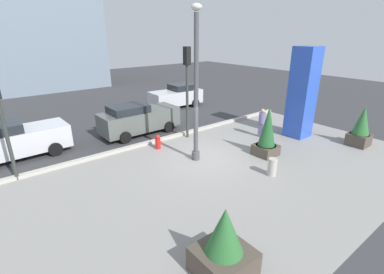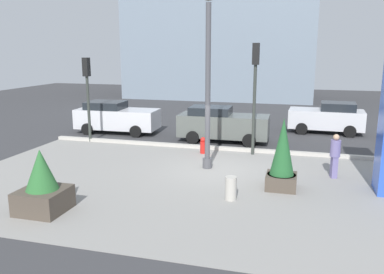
% 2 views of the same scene
% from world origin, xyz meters
% --- Properties ---
extents(ground_plane, '(60.00, 60.00, 0.00)m').
position_xyz_m(ground_plane, '(0.00, 4.00, 0.00)').
color(ground_plane, '#38383A').
extents(plaza_pavement, '(18.00, 10.00, 0.02)m').
position_xyz_m(plaza_pavement, '(0.00, -2.00, 0.00)').
color(plaza_pavement, gray).
rests_on(plaza_pavement, ground_plane).
extents(curb_strip, '(18.00, 0.24, 0.16)m').
position_xyz_m(curb_strip, '(0.00, 3.12, 0.08)').
color(curb_strip, '#B7B2A8').
rests_on(curb_strip, ground_plane).
extents(lamp_post, '(0.44, 0.44, 6.56)m').
position_xyz_m(lamp_post, '(-0.41, 0.14, 3.20)').
color(lamp_post, '#4C4C51').
rests_on(lamp_post, ground_plane).
extents(art_pillar_blue, '(1.15, 1.15, 4.85)m').
position_xyz_m(art_pillar_blue, '(6.08, -0.94, 2.43)').
color(art_pillar_blue, blue).
rests_on(art_pillar_blue, ground_plane).
extents(potted_plant_near_right, '(1.00, 1.00, 2.40)m').
position_xyz_m(potted_plant_near_right, '(2.52, -1.53, 1.09)').
color(potted_plant_near_right, '#4C4238').
rests_on(potted_plant_near_right, ground_plane).
extents(potted_plant_curbside, '(1.29, 1.29, 1.85)m').
position_xyz_m(potted_plant_curbside, '(-3.95, -5.30, 0.77)').
color(potted_plant_curbside, '#4C4238').
rests_on(potted_plant_curbside, ground_plane).
extents(potted_plant_mid_plaza, '(0.97, 0.97, 2.08)m').
position_xyz_m(potted_plant_mid_plaza, '(7.27, -3.73, 0.96)').
color(potted_plant_mid_plaza, '#4C4238').
rests_on(potted_plant_mid_plaza, ground_plane).
extents(fire_hydrant, '(0.36, 0.26, 0.75)m').
position_xyz_m(fire_hydrant, '(-1.11, 2.29, 0.37)').
color(fire_hydrant, red).
rests_on(fire_hydrant, ground_plane).
extents(concrete_bollard, '(0.36, 0.36, 0.75)m').
position_xyz_m(concrete_bollard, '(1.07, -2.98, 0.38)').
color(concrete_bollard, '#B2ADA3').
rests_on(concrete_bollard, ground_plane).
extents(traffic_light_far_side, '(0.28, 0.42, 4.18)m').
position_xyz_m(traffic_light_far_side, '(-7.19, 3.07, 2.83)').
color(traffic_light_far_side, '#333833').
rests_on(traffic_light_far_side, ground_plane).
extents(traffic_light_corner, '(0.28, 0.42, 4.84)m').
position_xyz_m(traffic_light_corner, '(1.06, 2.70, 3.26)').
color(traffic_light_corner, '#333833').
rests_on(traffic_light_corner, ground_plane).
extents(car_far_lane, '(4.06, 2.09, 1.73)m').
position_xyz_m(car_far_lane, '(4.47, 8.54, 0.86)').
color(car_far_lane, silver).
rests_on(car_far_lane, ground_plane).
extents(car_passing_lane, '(4.59, 2.13, 1.74)m').
position_xyz_m(car_passing_lane, '(-6.88, 5.44, 0.88)').
color(car_passing_lane, silver).
rests_on(car_passing_lane, ground_plane).
extents(car_curb_west, '(4.52, 1.99, 1.76)m').
position_xyz_m(car_curb_west, '(-0.77, 4.88, 0.89)').
color(car_curb_west, '#565B56').
rests_on(car_curb_west, ground_plane).
extents(pedestrian_by_curb, '(0.43, 0.43, 1.62)m').
position_xyz_m(pedestrian_by_curb, '(4.30, 0.18, 0.90)').
color(pedestrian_by_curb, slate).
rests_on(pedestrian_by_curb, ground_plane).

